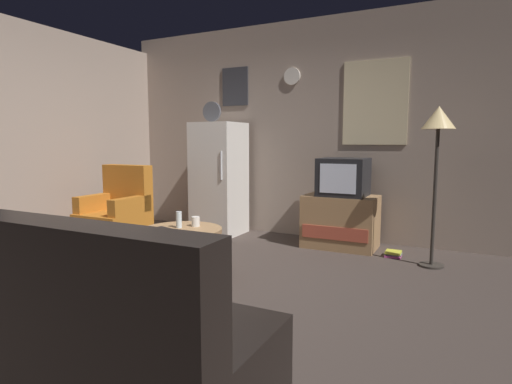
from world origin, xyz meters
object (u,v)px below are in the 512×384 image
(remote_control, at_px, (165,229))
(couch, at_px, (94,335))
(tv_stand, at_px, (340,221))
(mug_ceramic_white, at_px, (196,221))
(book_stack, at_px, (393,254))
(armchair, at_px, (117,217))
(standing_lamp, at_px, (438,130))
(crt_tv, at_px, (343,177))
(fridge, at_px, (219,179))
(coffee_table, at_px, (182,255))
(wine_glass, at_px, (179,220))

(remote_control, height_order, couch, couch)
(tv_stand, distance_m, mug_ceramic_white, 1.92)
(couch, distance_m, book_stack, 3.41)
(remote_control, bearing_deg, armchair, 164.38)
(standing_lamp, bearing_deg, crt_tv, 160.69)
(fridge, bearing_deg, tv_stand, 0.24)
(crt_tv, distance_m, coffee_table, 2.15)
(coffee_table, relative_size, book_stack, 4.16)
(mug_ceramic_white, bearing_deg, coffee_table, -111.07)
(wine_glass, distance_m, couch, 1.78)
(crt_tv, bearing_deg, mug_ceramic_white, -118.72)
(fridge, height_order, standing_lamp, fridge)
(fridge, relative_size, mug_ceramic_white, 19.67)
(tv_stand, bearing_deg, coffee_table, -117.60)
(fridge, distance_m, remote_control, 2.05)
(crt_tv, height_order, couch, crt_tv)
(standing_lamp, distance_m, mug_ceramic_white, 2.49)
(mug_ceramic_white, distance_m, book_stack, 2.22)
(tv_stand, distance_m, standing_lamp, 1.51)
(crt_tv, bearing_deg, tv_stand, 177.60)
(standing_lamp, relative_size, wine_glass, 10.60)
(crt_tv, bearing_deg, couch, -95.22)
(mug_ceramic_white, bearing_deg, crt_tv, 61.28)
(crt_tv, relative_size, coffee_table, 0.75)
(couch, bearing_deg, armchair, 132.97)
(standing_lamp, distance_m, couch, 3.51)
(fridge, height_order, couch, fridge)
(fridge, xyz_separation_m, mug_ceramic_white, (0.77, -1.68, -0.23))
(tv_stand, relative_size, mug_ceramic_white, 9.33)
(armchair, bearing_deg, crt_tv, 22.86)
(coffee_table, bearing_deg, mug_ceramic_white, 68.93)
(coffee_table, relative_size, remote_control, 4.80)
(coffee_table, height_order, armchair, armchair)
(remote_control, height_order, armchair, armchair)
(crt_tv, distance_m, wine_glass, 2.09)
(tv_stand, height_order, wine_glass, wine_glass)
(fridge, height_order, crt_tv, fridge)
(crt_tv, bearing_deg, armchair, -157.14)
(armchair, relative_size, couch, 0.56)
(tv_stand, relative_size, book_stack, 4.85)
(book_stack, bearing_deg, standing_lamp, -26.09)
(fridge, bearing_deg, wine_glass, -69.30)
(fridge, xyz_separation_m, book_stack, (2.31, -0.15, -0.72))
(wine_glass, bearing_deg, armchair, 153.61)
(fridge, height_order, tv_stand, fridge)
(coffee_table, xyz_separation_m, book_stack, (1.59, 1.66, -0.21))
(wine_glass, height_order, book_stack, wine_glass)
(crt_tv, xyz_separation_m, armchair, (-2.52, -1.06, -0.50))
(tv_stand, bearing_deg, fridge, -179.76)
(armchair, bearing_deg, fridge, 52.08)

